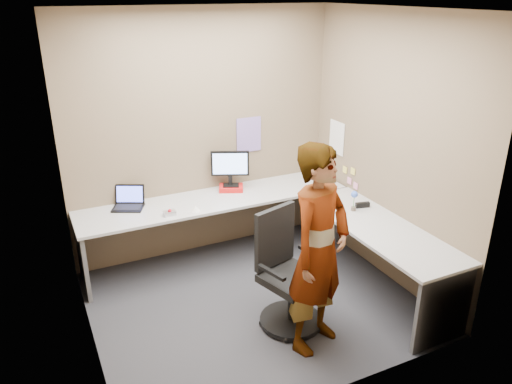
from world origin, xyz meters
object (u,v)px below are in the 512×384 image
person (319,250)px  desk (276,224)px  office_chair (287,280)px  monitor (230,165)px

person → desk: bearing=54.9°
desk → office_chair: (-0.29, -0.77, -0.15)m
desk → monitor: monitor is taller
desk → person: 1.19m
office_chair → monitor: bearing=69.1°
monitor → desk: bearing=-52.6°
monitor → office_chair: 1.64m
monitor → office_chair: bearing=-70.6°
desk → person: size_ratio=1.66×
monitor → office_chair: (-0.11, -1.53, -0.58)m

